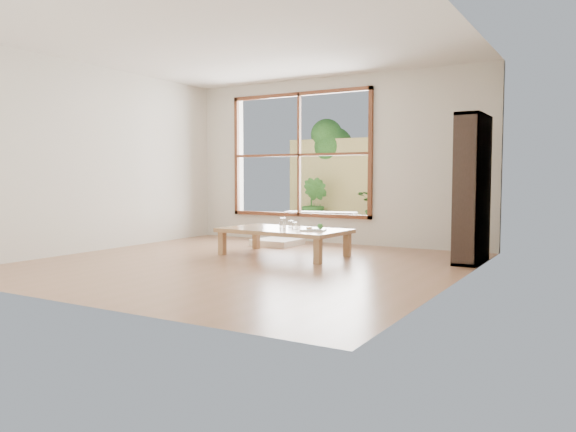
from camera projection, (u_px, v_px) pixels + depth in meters
The scene contains 15 objects.
ground at pixel (245, 263), 6.77m from camera, with size 5.00×5.00×0.00m, color #9B6B4D.
low_table at pixel (284, 232), 7.42m from camera, with size 1.70×1.02×0.36m.
floor_cushion at pixel (277, 242), 8.61m from camera, with size 0.63×0.63×0.09m, color white.
bookshelf at pixel (472, 189), 6.78m from camera, with size 0.29×0.81×1.79m, color #30211A.
glass_tall at pixel (283, 224), 7.31m from camera, with size 0.08×0.08×0.15m, color silver.
glass_mid at pixel (295, 226), 7.33m from camera, with size 0.06×0.06×0.09m, color silver.
glass_short at pixel (291, 224), 7.57m from camera, with size 0.07×0.07×0.09m, color silver.
glass_small at pixel (282, 226), 7.49m from camera, with size 0.05×0.05×0.07m, color silver.
food_tray at pixel (314, 229), 7.13m from camera, with size 0.35×0.29×0.10m.
deck at pixel (330, 235), 10.14m from camera, with size 2.80×2.00×0.05m, color #3C352B.
garden_bench at pixel (320, 215), 10.00m from camera, with size 1.31×0.60×0.40m.
bamboo_fence at pixel (353, 184), 10.94m from camera, with size 2.80×0.06×1.80m, color tan.
shrub_right at pixel (383, 206), 10.22m from camera, with size 0.87×0.76×0.97m, color #2F6A27.
shrub_left at pixel (315, 203), 11.00m from camera, with size 0.56×0.45×1.01m, color #2F6A27.
garden_tree at pixel (328, 148), 11.49m from camera, with size 1.04×0.85×2.22m.
Camera 1 is at (3.83, -5.54, 1.05)m, focal length 35.00 mm.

